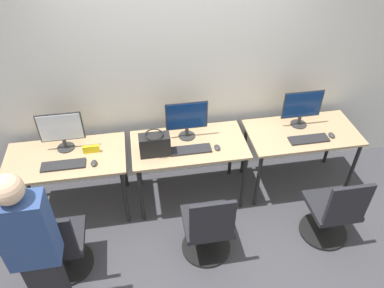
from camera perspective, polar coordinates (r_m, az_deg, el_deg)
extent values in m
plane|color=#3D3D42|center=(4.12, 0.30, -10.84)|extent=(20.00, 20.00, 0.00)
cube|color=silver|center=(3.83, -1.63, 11.80)|extent=(12.00, 0.05, 2.80)
cube|color=tan|center=(3.87, -18.78, -2.05)|extent=(1.17, 0.63, 0.02)
cylinder|color=black|center=(4.07, -25.50, -9.21)|extent=(0.04, 0.04, 0.72)
cylinder|color=black|center=(3.86, -10.12, -8.00)|extent=(0.04, 0.04, 0.72)
cylinder|color=black|center=(4.44, -24.27, -4.13)|extent=(0.04, 0.04, 0.72)
cylinder|color=black|center=(4.25, -10.35, -2.78)|extent=(0.04, 0.04, 0.72)
cylinder|color=#2D2D2D|center=(3.97, -18.65, -0.51)|extent=(0.17, 0.17, 0.01)
cylinder|color=#2D2D2D|center=(3.94, -18.82, 0.13)|extent=(0.04, 0.04, 0.10)
cube|color=#2D2D2D|center=(3.83, -19.41, 2.45)|extent=(0.43, 0.01, 0.31)
cube|color=silver|center=(3.82, -19.42, 2.38)|extent=(0.40, 0.01, 0.29)
cube|color=#262628|center=(3.76, -19.02, -3.07)|extent=(0.41, 0.13, 0.02)
ellipsoid|color=#333333|center=(3.69, -14.71, -2.82)|extent=(0.06, 0.09, 0.03)
cylinder|color=black|center=(3.93, -18.32, -16.92)|extent=(0.48, 0.48, 0.03)
cylinder|color=black|center=(3.78, -18.91, -15.29)|extent=(0.04, 0.04, 0.35)
cube|color=#232328|center=(3.63, -19.57, -13.43)|extent=(0.44, 0.44, 0.05)
cube|color=#232328|center=(3.32, -20.84, -13.56)|extent=(0.40, 0.04, 0.44)
cube|color=#232328|center=(3.43, -20.85, -19.38)|extent=(0.25, 0.16, 0.73)
cube|color=navy|center=(2.90, -23.93, -12.12)|extent=(0.36, 0.20, 0.63)
sphere|color=beige|center=(2.61, -26.30, -6.24)|extent=(0.21, 0.21, 0.21)
cube|color=tan|center=(3.83, -0.48, -0.12)|extent=(1.17, 0.63, 0.02)
cylinder|color=black|center=(3.86, -7.75, -7.76)|extent=(0.04, 0.04, 0.72)
cylinder|color=black|center=(3.99, 7.85, -5.86)|extent=(0.04, 0.04, 0.72)
cylinder|color=black|center=(4.24, -8.21, -2.56)|extent=(0.04, 0.04, 0.72)
cylinder|color=black|center=(4.36, 5.95, -0.99)|extent=(0.04, 0.04, 0.72)
cylinder|color=#2D2D2D|center=(3.91, -0.78, 1.25)|extent=(0.17, 0.17, 0.01)
cylinder|color=#2D2D2D|center=(3.88, -0.79, 1.91)|extent=(0.04, 0.04, 0.10)
cube|color=#2D2D2D|center=(3.77, -0.83, 4.32)|extent=(0.43, 0.01, 0.31)
cube|color=navy|center=(3.76, -0.81, 4.25)|extent=(0.40, 0.01, 0.29)
cube|color=#262628|center=(3.73, -0.21, -0.89)|extent=(0.41, 0.13, 0.02)
ellipsoid|color=#333333|center=(3.76, 3.86, -0.53)|extent=(0.06, 0.09, 0.03)
cylinder|color=black|center=(3.86, 2.13, -15.36)|extent=(0.48, 0.48, 0.03)
cylinder|color=black|center=(3.71, 2.20, -13.66)|extent=(0.04, 0.04, 0.35)
cube|color=#232328|center=(3.55, 2.28, -11.72)|extent=(0.44, 0.44, 0.05)
cube|color=#232328|center=(3.24, 3.12, -11.71)|extent=(0.40, 0.04, 0.44)
cube|color=tan|center=(4.16, 16.51, 1.69)|extent=(1.17, 0.63, 0.02)
cylinder|color=black|center=(4.03, 10.03, -5.56)|extent=(0.04, 0.04, 0.72)
cylinder|color=black|center=(4.46, 23.24, -3.55)|extent=(0.04, 0.04, 0.72)
cylinder|color=black|center=(4.40, 7.95, -0.76)|extent=(0.04, 0.04, 0.72)
cylinder|color=black|center=(4.80, 20.33, 0.66)|extent=(0.04, 0.04, 0.72)
cylinder|color=#2D2D2D|center=(4.24, 15.90, 2.93)|extent=(0.17, 0.17, 0.01)
cylinder|color=#2D2D2D|center=(4.21, 16.04, 3.55)|extent=(0.04, 0.04, 0.10)
cube|color=#2D2D2D|center=(4.11, 16.49, 5.81)|extent=(0.43, 0.01, 0.31)
cube|color=navy|center=(4.10, 16.53, 5.74)|extent=(0.40, 0.01, 0.29)
cube|color=#262628|center=(4.05, 17.36, 0.69)|extent=(0.41, 0.13, 0.02)
ellipsoid|color=#333333|center=(4.17, 20.51, 1.28)|extent=(0.06, 0.09, 0.03)
cylinder|color=black|center=(4.20, 19.29, -12.40)|extent=(0.48, 0.48, 0.03)
cylinder|color=black|center=(4.06, 19.86, -10.72)|extent=(0.04, 0.04, 0.35)
cube|color=#232328|center=(3.91, 20.49, -8.83)|extent=(0.44, 0.44, 0.05)
cube|color=#232328|center=(3.63, 22.72, -8.48)|extent=(0.40, 0.04, 0.44)
cube|color=black|center=(3.65, -5.71, -0.15)|extent=(0.30, 0.14, 0.22)
torus|color=black|center=(3.57, -5.84, 1.47)|extent=(0.18, 0.18, 0.01)
cube|color=yellow|center=(3.82, -15.12, -0.76)|extent=(0.16, 0.03, 0.08)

